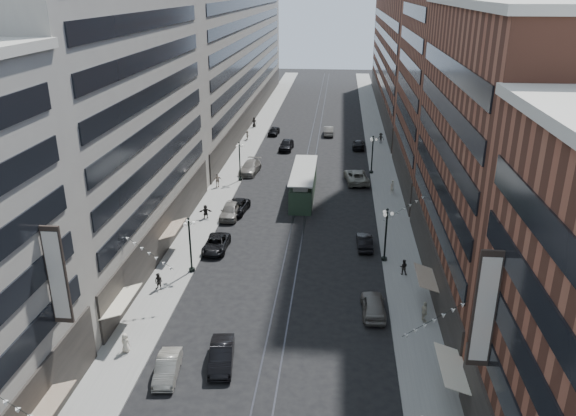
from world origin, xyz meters
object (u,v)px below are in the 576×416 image
(pedestrian_9, at_px, (381,138))
(car_extra_0, at_px, (230,210))
(car_12, at_px, (359,144))
(car_10, at_px, (365,241))
(car_11, at_px, (356,176))
(lamppost_sw_far, at_px, (190,243))
(car_5, at_px, (222,355))
(pedestrian_2, at_px, (159,282))
(car_7, at_px, (236,207))
(car_4, at_px, (373,305))
(pedestrian_5, at_px, (206,212))
(car_1, at_px, (167,368))
(car_8, at_px, (250,167))
(car_13, at_px, (286,145))
(pedestrian_1, at_px, (125,343))
(pedestrian_4, at_px, (424,312))
(pedestrian_7, at_px, (403,267))
(car_14, at_px, (329,131))
(lamppost_se_mid, at_px, (372,153))
(pedestrian_extra_1, at_px, (247,135))
(lamppost_sw_mid, at_px, (240,160))
(pedestrian_extra_0, at_px, (254,122))
(car_9, at_px, (274,131))
(pedestrian_8, at_px, (392,187))
(pedestrian_6, at_px, (218,180))
(streetcar, at_px, (303,184))
(lamppost_se_far, at_px, (386,233))
(car_2, at_px, (216,244))

(pedestrian_9, xyz_separation_m, car_extra_0, (-19.67, -34.97, -0.20))
(car_12, xyz_separation_m, pedestrian_9, (3.86, 3.31, 0.33))
(car_10, relative_size, car_11, 0.68)
(lamppost_sw_far, relative_size, car_5, 1.18)
(pedestrian_2, xyz_separation_m, car_7, (3.58, 19.10, -0.23))
(car_4, distance_m, pedestrian_5, 26.34)
(pedestrian_5, bearing_deg, car_1, -93.50)
(car_8, height_order, car_13, car_13)
(pedestrian_1, bearing_deg, pedestrian_4, -147.73)
(car_5, xyz_separation_m, car_7, (-4.12, 28.94, -0.06))
(car_12, xyz_separation_m, pedestrian_7, (3.09, -44.35, 0.20))
(lamppost_sw_far, xyz_separation_m, car_14, (11.64, 54.33, -2.28))
(car_14, bearing_deg, lamppost_se_mid, 105.17)
(car_extra_0, xyz_separation_m, pedestrian_extra_1, (-3.61, 35.23, 0.10))
(lamppost_sw_mid, xyz_separation_m, pedestrian_extra_1, (-2.54, 22.14, -2.14))
(lamppost_sw_mid, height_order, pedestrian_7, lamppost_sw_mid)
(car_4, bearing_deg, lamppost_se_mid, -94.02)
(pedestrian_2, height_order, car_14, pedestrian_2)
(car_4, relative_size, pedestrian_5, 2.95)
(lamppost_sw_mid, xyz_separation_m, pedestrian_5, (-1.66, -13.99, -2.13))
(lamppost_se_mid, distance_m, pedestrian_2, 41.17)
(lamppost_se_mid, height_order, pedestrian_extra_0, lamppost_se_mid)
(car_9, relative_size, pedestrian_8, 2.25)
(pedestrian_extra_1, bearing_deg, pedestrian_6, 168.05)
(pedestrian_2, height_order, car_12, pedestrian_2)
(lamppost_sw_mid, height_order, car_1, lamppost_sw_mid)
(lamppost_sw_mid, xyz_separation_m, car_4, (16.85, -32.73, -2.28))
(car_7, distance_m, pedestrian_8, 20.76)
(car_4, bearing_deg, streetcar, -76.05)
(lamppost_se_far, bearing_deg, pedestrian_extra_1, 114.89)
(car_9, xyz_separation_m, car_14, (9.99, 0.74, 0.11))
(lamppost_se_far, bearing_deg, car_14, 97.65)
(lamppost_se_mid, distance_m, car_13, 18.01)
(pedestrian_2, height_order, pedestrian_9, pedestrian_9)
(car_extra_0, height_order, pedestrian_extra_0, pedestrian_extra_0)
(lamppost_sw_mid, height_order, pedestrian_1, lamppost_sw_mid)
(lamppost_sw_mid, bearing_deg, car_10, -50.37)
(lamppost_sw_mid, relative_size, pedestrian_5, 3.39)
(car_2, relative_size, pedestrian_extra_1, 3.09)
(car_14, xyz_separation_m, pedestrian_8, (9.03, -30.85, 0.26))
(lamppost_se_mid, xyz_separation_m, car_5, (-12.75, -45.51, -2.33))
(car_4, xyz_separation_m, pedestrian_extra_0, (-19.61, 64.45, 0.29))
(car_4, bearing_deg, car_1, 30.94)
(car_4, relative_size, car_5, 1.03)
(lamppost_se_mid, bearing_deg, pedestrian_9, 82.10)
(pedestrian_4, distance_m, car_14, 61.77)
(car_5, relative_size, pedestrian_2, 2.96)
(streetcar, height_order, car_14, streetcar)
(lamppost_sw_far, distance_m, car_1, 15.47)
(car_9, relative_size, pedestrian_6, 2.22)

